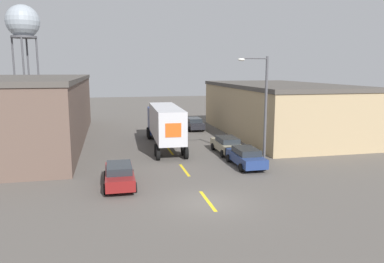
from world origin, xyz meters
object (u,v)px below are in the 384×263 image
(parked_car_right_near, at_px, (246,156))
(street_lamp, at_px, (263,102))
(parked_car_right_far, at_px, (194,123))
(parked_car_left_near, at_px, (119,174))
(parked_car_right_mid, at_px, (227,145))
(semi_truck, at_px, (164,122))
(water_tower, at_px, (23,24))

(parked_car_right_near, bearing_deg, street_lamp, 28.37)
(parked_car_right_far, height_order, street_lamp, street_lamp)
(parked_car_left_near, distance_m, street_lamp, 12.39)
(parked_car_right_mid, height_order, street_lamp, street_lamp)
(parked_car_right_near, bearing_deg, parked_car_right_mid, 90.00)
(parked_car_right_near, xyz_separation_m, street_lamp, (1.62, 0.87, 4.01))
(parked_car_right_far, distance_m, parked_car_right_mid, 13.21)
(parked_car_right_far, relative_size, street_lamp, 0.58)
(semi_truck, xyz_separation_m, parked_car_right_near, (4.94, -8.61, -1.57))
(semi_truck, bearing_deg, parked_car_right_near, -58.53)
(parked_car_left_near, height_order, water_tower, water_tower)
(parked_car_right_far, bearing_deg, parked_car_right_mid, -90.00)
(parked_car_right_mid, distance_m, street_lamp, 5.70)
(parked_car_right_near, distance_m, water_tower, 44.86)
(water_tower, bearing_deg, street_lamp, -56.18)
(parked_car_left_near, relative_size, street_lamp, 0.58)
(parked_car_left_near, bearing_deg, parked_car_right_near, 16.78)
(parked_car_right_near, distance_m, parked_car_left_near, 9.92)
(parked_car_right_far, xyz_separation_m, water_tower, (-22.30, 18.79, 13.30))
(parked_car_left_near, bearing_deg, water_tower, 107.99)
(semi_truck, distance_m, street_lamp, 10.43)
(parked_car_right_near, relative_size, water_tower, 0.28)
(semi_truck, xyz_separation_m, parked_car_right_mid, (4.94, -4.02, -1.57))
(semi_truck, height_order, parked_car_right_mid, semi_truck)
(semi_truck, bearing_deg, parked_car_left_near, -110.05)
(semi_truck, distance_m, parked_car_right_far, 10.55)
(parked_car_right_far, height_order, parked_car_right_mid, same)
(parked_car_right_near, xyz_separation_m, water_tower, (-22.30, 36.58, 13.30))
(parked_car_right_near, distance_m, parked_car_right_mid, 4.59)
(parked_car_left_near, bearing_deg, parked_car_right_mid, 38.12)
(parked_car_right_mid, bearing_deg, parked_car_left_near, -141.88)
(parked_car_right_near, bearing_deg, parked_car_right_far, 90.00)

